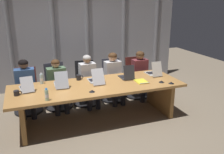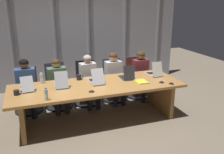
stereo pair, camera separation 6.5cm
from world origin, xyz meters
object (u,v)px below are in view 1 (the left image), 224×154
at_px(office_chair_left_end, 27,96).
at_px(office_chair_center, 86,88).
at_px(conference_mic_left_side, 92,91).
at_px(conference_mic_right_side, 162,81).
at_px(water_bottle_primary, 47,95).
at_px(office_chair_right_end, 136,82).
at_px(office_chair_left_mid, 58,91).
at_px(laptop_right_end, 153,72).
at_px(laptop_center, 96,79).
at_px(person_left_mid, 58,82).
at_px(laptop_right_mid, 127,76).
at_px(coffee_mug_near, 17,93).
at_px(person_left_end, 25,84).
at_px(conference_mic_middle, 171,83).
at_px(laptop_left_mid, 61,83).
at_px(laptop_left_end, 26,87).
at_px(person_right_end, 141,72).
at_px(person_center, 89,78).
at_px(water_bottle_secondary, 41,79).
at_px(coffee_mug_far, 79,77).
at_px(office_chair_right_mid, 113,85).

relative_size(office_chair_left_end, office_chair_center, 0.96).
bearing_deg(conference_mic_left_side, conference_mic_right_side, 1.17).
bearing_deg(water_bottle_primary, office_chair_right_end, 31.16).
distance_m(office_chair_left_mid, conference_mic_right_side, 2.30).
bearing_deg(office_chair_right_end, water_bottle_primary, -61.35).
distance_m(laptop_right_end, office_chair_right_end, 0.86).
relative_size(laptop_center, laptop_right_end, 1.15).
bearing_deg(person_left_mid, laptop_right_end, 69.88).
height_order(laptop_right_mid, office_chair_right_end, laptop_right_mid).
height_order(laptop_center, coffee_mug_near, laptop_center).
bearing_deg(person_left_end, office_chair_right_end, 93.64).
xyz_separation_m(water_bottle_primary, conference_mic_middle, (2.38, 0.02, -0.08)).
bearing_deg(laptop_left_mid, conference_mic_middle, -104.33).
bearing_deg(laptop_left_end, laptop_right_end, -96.92).
distance_m(laptop_right_mid, office_chair_left_end, 2.18).
relative_size(laptop_right_mid, person_right_end, 0.33).
distance_m(laptop_left_end, office_chair_left_mid, 1.07).
bearing_deg(person_left_end, person_center, 89.87).
bearing_deg(office_chair_center, laptop_left_mid, -32.56).
bearing_deg(laptop_center, laptop_left_mid, 87.32).
bearing_deg(water_bottle_secondary, office_chair_left_end, 120.87).
xyz_separation_m(office_chair_left_end, person_left_end, (-0.01, -0.16, 0.31)).
height_order(office_chair_left_end, person_right_end, person_right_end).
bearing_deg(conference_mic_middle, coffee_mug_far, 152.62).
xyz_separation_m(person_right_end, water_bottle_primary, (-2.34, -1.23, 0.18)).
bearing_deg(conference_mic_middle, laptop_right_end, 93.78).
xyz_separation_m(laptop_right_mid, person_center, (-0.66, 0.60, -0.16)).
relative_size(office_chair_left_end, water_bottle_primary, 4.35).
bearing_deg(coffee_mug_near, office_chair_left_end, 80.37).
relative_size(office_chair_left_end, person_center, 0.81).
bearing_deg(person_right_end, office_chair_left_mid, -95.93).
bearing_deg(person_center, water_bottle_secondary, -76.76).
bearing_deg(office_chair_left_end, office_chair_center, 93.71).
bearing_deg(office_chair_right_mid, office_chair_right_end, 96.63).
height_order(office_chair_right_mid, conference_mic_right_side, office_chair_right_mid).
height_order(laptop_center, person_right_end, person_right_end).
distance_m(water_bottle_primary, water_bottle_secondary, 0.90).
relative_size(person_right_end, conference_mic_middle, 10.44).
bearing_deg(office_chair_left_end, person_left_end, -0.82).
relative_size(person_center, coffee_mug_far, 7.93).
bearing_deg(office_chair_right_mid, coffee_mug_far, -54.53).
bearing_deg(conference_mic_right_side, laptop_right_mid, 139.91).
xyz_separation_m(office_chair_left_mid, office_chair_right_mid, (1.31, -0.00, -0.01)).
xyz_separation_m(water_bottle_primary, coffee_mug_near, (-0.46, 0.41, -0.05)).
bearing_deg(conference_mic_right_side, office_chair_right_mid, 115.31).
distance_m(laptop_right_mid, water_bottle_secondary, 1.72).
xyz_separation_m(laptop_center, coffee_mug_near, (-1.48, -0.21, -0.02)).
distance_m(water_bottle_primary, conference_mic_right_side, 2.25).
distance_m(office_chair_right_mid, conference_mic_right_side, 1.42).
bearing_deg(coffee_mug_near, office_chair_center, 33.93).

